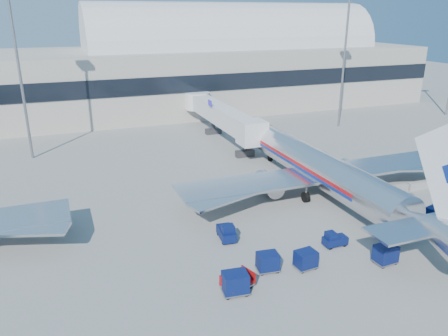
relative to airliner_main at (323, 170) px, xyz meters
name	(u,v)px	position (x,y,z in m)	size (l,w,h in m)	color
ground	(256,228)	(-10.00, -4.51, -2.93)	(260.00, 260.00, 0.00)	gray
terminal	(67,76)	(-23.60, 51.46, 4.60)	(170.00, 28.15, 21.00)	#B2AA9E
airliner_main	(323,170)	(0.00, 0.00, 0.00)	(32.00, 37.26, 12.07)	silver
jetbridge_near	(218,113)	(-2.40, 26.30, 1.00)	(4.40, 27.50, 6.25)	silver
mast_west	(16,47)	(-30.00, 25.49, 11.87)	(2.00, 1.20, 22.60)	slate
mast_east	(346,39)	(20.00, 25.49, 11.87)	(2.00, 1.20, 22.60)	slate
barrier_near	(396,189)	(8.00, -2.51, -2.48)	(3.00, 0.55, 0.90)	#9E9E96
barrier_mid	(419,185)	(11.30, -2.51, -2.48)	(3.00, 0.55, 0.90)	#9E9E96
barrier_far	(441,182)	(14.60, -2.51, -2.48)	(3.00, 0.55, 0.90)	#9E9E96
tug_lead	(334,239)	(-5.16, -9.92, -2.31)	(2.07, 1.05, 1.35)	#091445
tug_right	(414,220)	(3.67, -9.69, -2.18)	(2.57, 2.72, 1.63)	#091445
tug_left	(226,232)	(-13.39, -5.61, -2.20)	(1.44, 2.55, 1.60)	#091445
cart_train_a	(306,259)	(-9.27, -12.07, -2.14)	(1.79, 1.43, 1.48)	#091445
cart_train_b	(268,262)	(-12.20, -11.34, -2.13)	(1.85, 1.49, 1.50)	#091445
cart_train_c	(235,283)	(-15.64, -13.12, -2.05)	(2.01, 1.62, 1.65)	#091445
cart_solo_near	(386,254)	(-2.98, -13.73, -2.10)	(1.83, 1.44, 1.55)	#091445
cart_solo_far	(437,216)	(6.12, -9.99, -1.98)	(2.30, 1.95, 1.77)	#091445
cart_open_red	(238,283)	(-15.27, -12.66, -2.50)	(2.60, 2.19, 0.59)	slate
ramp_worker	(446,237)	(3.83, -13.28, -2.10)	(0.60, 0.40, 1.66)	#9FFD1A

